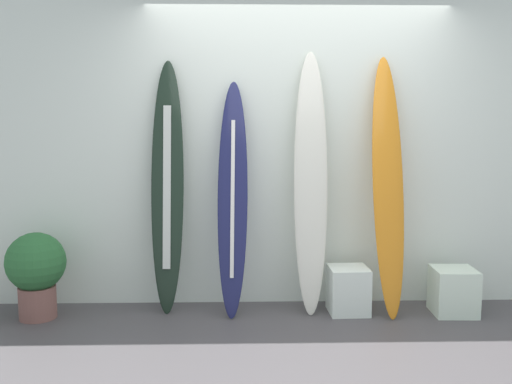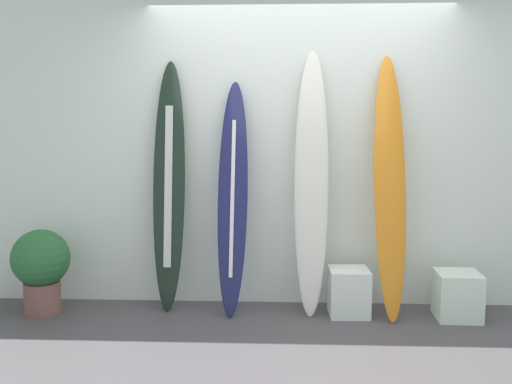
% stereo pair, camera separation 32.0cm
% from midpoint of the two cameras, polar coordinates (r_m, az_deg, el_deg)
% --- Properties ---
extents(ground, '(8.00, 8.00, 0.04)m').
position_cam_midpoint_polar(ground, '(3.95, 3.26, -16.52)').
color(ground, '#494547').
extents(wall_back, '(7.20, 0.20, 2.80)m').
position_cam_midpoint_polar(wall_back, '(4.91, 2.13, 5.24)').
color(wall_back, silver).
rests_on(wall_back, ground).
extents(surfboard_charcoal, '(0.28, 0.34, 2.05)m').
position_cam_midpoint_polar(surfboard_charcoal, '(4.72, -10.74, 0.30)').
color(surfboard_charcoal, black).
rests_on(surfboard_charcoal, ground).
extents(surfboard_navy, '(0.27, 0.44, 1.88)m').
position_cam_midpoint_polar(surfboard_navy, '(4.60, -4.34, -0.87)').
color(surfboard_navy, '#1D214F').
rests_on(surfboard_navy, ground).
extents(surfboard_ivory, '(0.29, 0.40, 2.12)m').
position_cam_midpoint_polar(surfboard_ivory, '(4.64, 3.51, 0.94)').
color(surfboard_ivory, silver).
rests_on(surfboard_ivory, ground).
extents(surfboard_sunset, '(0.28, 0.52, 2.09)m').
position_cam_midpoint_polar(surfboard_sunset, '(4.67, 11.12, 0.47)').
color(surfboard_sunset, orange).
rests_on(surfboard_sunset, ground).
extents(display_block_left, '(0.32, 0.32, 0.38)m').
position_cam_midpoint_polar(display_block_left, '(4.77, 7.25, -9.67)').
color(display_block_left, white).
rests_on(display_block_left, ground).
extents(display_block_center, '(0.34, 0.34, 0.37)m').
position_cam_midpoint_polar(display_block_center, '(4.92, 17.31, -9.43)').
color(display_block_center, silver).
rests_on(display_block_center, ground).
extents(potted_plant, '(0.47, 0.47, 0.69)m').
position_cam_midpoint_polar(potted_plant, '(4.92, -22.83, -7.10)').
color(potted_plant, brown).
rests_on(potted_plant, ground).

